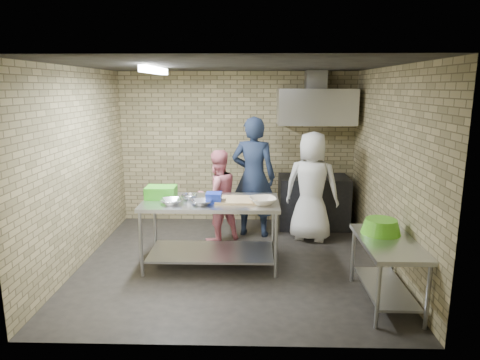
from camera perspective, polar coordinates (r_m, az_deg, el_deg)
name	(u,v)px	position (r m, az deg, el deg)	size (l,w,h in m)	color
floor	(233,262)	(6.17, -1.00, -10.89)	(4.20, 4.20, 0.00)	black
ceiling	(232,65)	(5.68, -1.10, 15.03)	(4.20, 4.20, 0.00)	black
back_wall	(237,148)	(7.75, -0.38, 4.29)	(4.20, 0.06, 2.70)	tan
front_wall	(222,211)	(3.83, -2.40, -4.08)	(4.20, 0.06, 2.70)	tan
left_wall	(78,168)	(6.23, -20.73, 1.52)	(0.06, 4.00, 2.70)	tan
right_wall	(389,169)	(6.05, 19.23, 1.34)	(0.06, 4.00, 2.70)	tan
prep_table	(211,233)	(5.96, -3.85, -7.03)	(1.84, 0.92, 0.92)	silver
side_counter	(386,272)	(5.24, 18.91, -11.50)	(0.60, 1.20, 0.75)	silver
stove	(313,202)	(7.66, 9.71, -2.86)	(1.20, 0.70, 0.90)	black
range_hood	(316,107)	(7.45, 10.11, 9.58)	(1.30, 0.60, 0.60)	silver
hood_duct	(316,80)	(7.60, 10.08, 13.03)	(0.35, 0.30, 0.30)	#A5A8AD
wall_shelf	(331,117)	(7.70, 12.09, 8.24)	(0.80, 0.20, 0.04)	#3F2B19
fluorescent_fixture	(155,70)	(5.81, -11.32, 14.15)	(0.10, 1.25, 0.08)	white
green_crate	(161,192)	(6.02, -10.47, -1.62)	(0.41, 0.31, 0.16)	green
blue_tub	(214,198)	(5.70, -3.52, -2.37)	(0.20, 0.20, 0.13)	#172FAE
cutting_board	(236,200)	(5.77, -0.47, -2.69)	(0.56, 0.43, 0.03)	tan
mixing_bowl_a	(171,202)	(5.69, -9.13, -2.87)	(0.29, 0.29, 0.07)	silver
mixing_bowl_b	(189,197)	(5.89, -6.78, -2.27)	(0.22, 0.22, 0.07)	#BBBCC2
mixing_bowl_c	(202,202)	(5.61, -5.15, -3.00)	(0.27, 0.27, 0.07)	#B3B5BA
ceramic_bowl	(263,201)	(5.64, 3.04, -2.78)	(0.35, 0.35, 0.09)	beige
green_basin	(381,226)	(5.30, 18.26, -5.87)	(0.46, 0.46, 0.17)	#59C626
bottle_red	(317,110)	(7.65, 10.26, 9.12)	(0.07, 0.07, 0.18)	#B22619
bottle_green	(340,111)	(7.72, 13.23, 8.90)	(0.06, 0.06, 0.15)	green
man_navy	(253,177)	(6.99, 1.81, 0.39)	(0.72, 0.47, 1.97)	black
woman_pink	(217,196)	(6.81, -3.03, -2.13)	(0.71, 0.56, 1.47)	#D97380
woman_white	(312,187)	(6.89, 9.52, -0.87)	(0.86, 0.56, 1.76)	white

